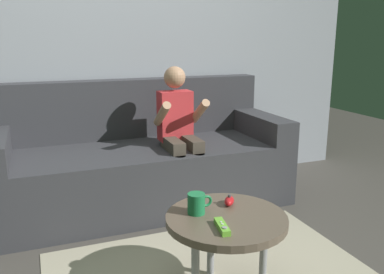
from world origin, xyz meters
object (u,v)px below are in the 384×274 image
(game_remote_lime_near_edge, at_px, (222,227))
(nunchuk_red, at_px, (229,201))
(coffee_mug, at_px, (197,203))
(couch, at_px, (141,163))
(person_seated_on_couch, at_px, (179,129))
(coffee_table, at_px, (226,224))

(game_remote_lime_near_edge, xyz_separation_m, nunchuk_red, (0.14, 0.22, 0.01))
(game_remote_lime_near_edge, relative_size, coffee_mug, 1.22)
(couch, xyz_separation_m, nunchuk_red, (0.15, -1.11, 0.12))
(person_seated_on_couch, xyz_separation_m, nunchuk_red, (-0.08, -0.93, -0.15))
(game_remote_lime_near_edge, height_order, coffee_mug, coffee_mug)
(person_seated_on_couch, bearing_deg, coffee_table, -98.14)
(couch, bearing_deg, game_remote_lime_near_edge, -89.54)
(coffee_table, bearing_deg, couch, 94.06)
(person_seated_on_couch, relative_size, coffee_mug, 8.39)
(nunchuk_red, bearing_deg, coffee_mug, -170.12)
(nunchuk_red, xyz_separation_m, coffee_mug, (-0.18, -0.03, 0.03))
(person_seated_on_couch, bearing_deg, couch, 142.50)
(nunchuk_red, bearing_deg, coffee_table, -122.81)
(couch, height_order, coffee_mug, couch)
(couch, relative_size, game_remote_lime_near_edge, 14.22)
(person_seated_on_couch, xyz_separation_m, coffee_table, (-0.15, -1.04, -0.21))
(coffee_table, height_order, coffee_mug, coffee_mug)
(couch, distance_m, nunchuk_red, 1.13)
(game_remote_lime_near_edge, bearing_deg, nunchuk_red, 56.98)
(couch, distance_m, coffee_table, 1.22)
(coffee_table, relative_size, nunchuk_red, 5.57)
(couch, height_order, game_remote_lime_near_edge, couch)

